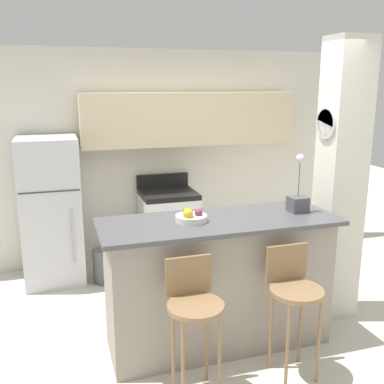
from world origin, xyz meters
name	(u,v)px	position (x,y,z in m)	size (l,w,h in m)	color
ground_plane	(218,342)	(0.00, 0.00, 0.00)	(14.00, 14.00, 0.00)	beige
wall_back	(170,143)	(0.13, 2.07, 1.45)	(5.60, 0.38, 2.55)	silver
pillar_right	(340,183)	(1.23, 0.18, 1.28)	(0.38, 0.32, 2.55)	silver
counter_bar	(219,282)	(0.00, 0.00, 0.55)	(1.93, 0.71, 1.10)	gray
refrigerator	(51,211)	(-1.30, 1.75, 0.80)	(0.63, 0.69, 1.60)	silver
stove_range	(169,228)	(0.03, 1.80, 0.46)	(0.64, 0.60, 1.07)	white
bar_stool_left	(194,307)	(-0.39, -0.54, 0.67)	(0.39, 0.39, 0.98)	olive
bar_stool_right	(294,291)	(0.39, -0.54, 0.67)	(0.39, 0.39, 0.98)	olive
orchid_vase	(298,199)	(0.71, 0.02, 1.20)	(0.15, 0.15, 0.49)	#4C4C51
fruit_bowl	(191,217)	(-0.24, 0.01, 1.13)	(0.25, 0.25, 0.12)	silver
trash_bin	(106,265)	(-0.76, 1.51, 0.19)	(0.28, 0.28, 0.38)	#59595B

